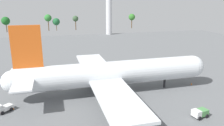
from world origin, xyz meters
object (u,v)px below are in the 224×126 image
at_px(baggage_tug, 99,63).
at_px(fuel_truck, 200,113).
at_px(cargo_loader, 32,66).
at_px(safety_cone_tail, 13,108).
at_px(cargo_airplane, 112,73).
at_px(control_tower, 109,7).
at_px(pushback_tractor, 3,108).
at_px(safety_cone_nose, 191,84).

xyz_separation_m(baggage_tug, fuel_truck, (13.86, -47.92, -0.15)).
bearing_deg(cargo_loader, safety_cone_tail, -93.41).
bearing_deg(cargo_airplane, cargo_loader, 127.00).
distance_m(safety_cone_tail, control_tower, 131.91).
distance_m(baggage_tug, fuel_truck, 49.89).
distance_m(baggage_tug, pushback_tractor, 45.35).
relative_size(pushback_tractor, safety_cone_tail, 4.97).
distance_m(pushback_tractor, control_tower, 133.52).
bearing_deg(pushback_tractor, cargo_loader, 83.72).
relative_size(cargo_airplane, safety_cone_tail, 72.99).
height_order(pushback_tractor, fuel_truck, pushback_tractor).
distance_m(cargo_loader, safety_cone_nose, 60.69).
xyz_separation_m(safety_cone_nose, control_tower, (2.02, 114.81, 20.69)).
distance_m(cargo_airplane, safety_cone_nose, 27.30).
bearing_deg(cargo_loader, cargo_airplane, -53.00).
distance_m(baggage_tug, control_tower, 91.78).
bearing_deg(safety_cone_nose, control_tower, 88.99).
xyz_separation_m(fuel_truck, control_tower, (12.63, 133.55, 19.88)).
relative_size(baggage_tug, control_tower, 0.16).
bearing_deg(pushback_tractor, cargo_airplane, 8.57).
distance_m(cargo_loader, control_tower, 99.92).
height_order(cargo_airplane, pushback_tractor, cargo_airplane).
bearing_deg(safety_cone_nose, safety_cone_tail, -176.61).
xyz_separation_m(fuel_truck, safety_cone_tail, (-42.69, 15.59, -0.72)).
distance_m(safety_cone_nose, control_tower, 116.67).
relative_size(safety_cone_nose, control_tower, 0.02).
height_order(cargo_airplane, safety_cone_tail, cargo_airplane).
height_order(cargo_airplane, fuel_truck, cargo_airplane).
height_order(baggage_tug, pushback_tractor, baggage_tug).
xyz_separation_m(cargo_airplane, fuel_truck, (16.07, -18.88, -4.96)).
relative_size(baggage_tug, safety_cone_nose, 8.80).
distance_m(fuel_truck, safety_cone_nose, 21.55).
xyz_separation_m(cargo_airplane, safety_cone_tail, (-26.62, -3.30, -5.69)).
height_order(cargo_airplane, cargo_loader, cargo_airplane).
bearing_deg(safety_cone_tail, cargo_airplane, 7.06).
bearing_deg(safety_cone_tail, safety_cone_nose, 3.39).
bearing_deg(cargo_airplane, safety_cone_nose, -0.30).
xyz_separation_m(pushback_tractor, safety_cone_nose, (55.22, 4.16, -0.76)).
relative_size(cargo_airplane, pushback_tractor, 14.68).
bearing_deg(control_tower, pushback_tractor, -115.69).
xyz_separation_m(safety_cone_tail, control_tower, (55.32, 117.96, 20.60)).
relative_size(cargo_loader, fuel_truck, 1.15).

